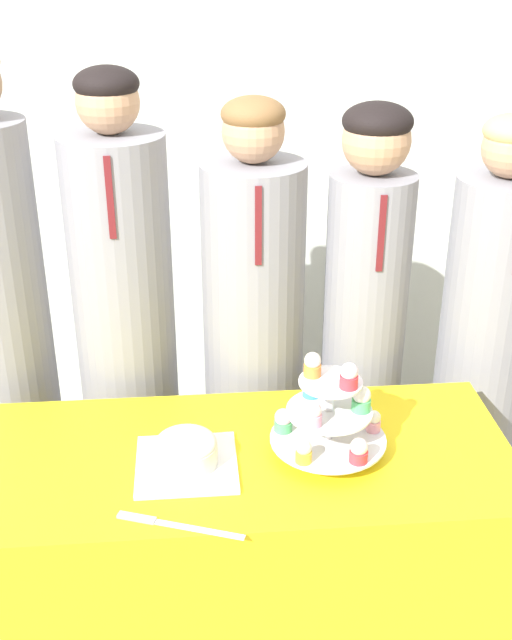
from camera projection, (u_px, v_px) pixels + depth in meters
wall_back at (217, 100)px, 2.97m from camera, size 9.00×0.06×2.70m
table at (248, 566)px, 2.17m from camera, size 1.34×0.59×0.74m
round_cake at (186, 452)px, 1.94m from camera, size 0.25×0.25×0.09m
cake_knife at (159, 522)px, 1.77m from camera, size 0.28×0.12×0.01m
cupcake_stand at (329, 414)px, 1.96m from camera, size 0.29×0.29×0.27m
student_0 at (5, 346)px, 2.38m from camera, size 0.28×0.29×1.67m
student_1 at (128, 354)px, 2.43m from camera, size 0.29×0.30×1.61m
student_2 at (254, 361)px, 2.48m from camera, size 0.30×0.31×1.52m
student_3 at (363, 350)px, 2.49m from camera, size 0.25×0.26×1.50m
student_4 at (482, 358)px, 2.55m from camera, size 0.29×0.29×1.46m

